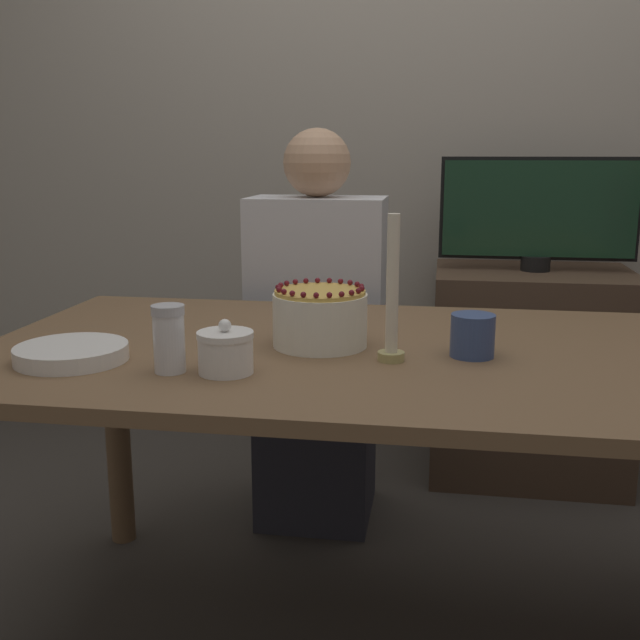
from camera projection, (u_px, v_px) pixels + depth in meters
name	position (u px, v px, depth m)	size (l,w,h in m)	color
wall_behind	(412.00, 105.00, 2.80)	(8.00, 0.05, 2.60)	#ADA393
dining_table	(375.00, 392.00, 1.60)	(1.68, 0.91, 0.73)	brown
cake	(320.00, 318.00, 1.58)	(0.20, 0.20, 0.13)	white
sugar_bowl	(226.00, 352.00, 1.39)	(0.11, 0.11, 0.10)	white
sugar_shaker	(169.00, 338.00, 1.39)	(0.06, 0.06, 0.13)	white
plate_stack	(72.00, 353.00, 1.47)	(0.22, 0.22, 0.03)	white
candle	(392.00, 302.00, 1.45)	(0.05, 0.05, 0.29)	tan
cup	(473.00, 335.00, 1.50)	(0.09, 0.09, 0.09)	#384C7F
person_man_blue_shirt	(317.00, 356.00, 2.29)	(0.40, 0.34, 1.20)	#2D2D38
side_cabinet	(528.00, 373.00, 2.65)	(0.67, 0.50, 0.73)	#4C3828
tv_monitor	(539.00, 211.00, 2.53)	(0.66, 0.10, 0.38)	black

